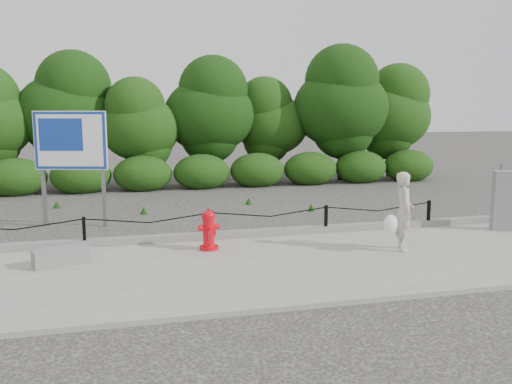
{
  "coord_description": "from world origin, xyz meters",
  "views": [
    {
      "loc": [
        -1.84,
        -10.73,
        2.76
      ],
      "look_at": [
        0.99,
        0.2,
        1.0
      ],
      "focal_mm": 38.0,
      "sensor_mm": 36.0,
      "label": 1
    }
  ],
  "objects_px": {
    "pedestrian": "(403,212)",
    "advertising_sign": "(71,146)",
    "concrete_block": "(61,256)",
    "fire_hydrant": "(209,230)",
    "utility_cabinet": "(504,201)"
  },
  "relations": [
    {
      "from": "pedestrian",
      "to": "advertising_sign",
      "type": "relative_size",
      "value": 0.56
    },
    {
      "from": "fire_hydrant",
      "to": "utility_cabinet",
      "type": "bearing_deg",
      "value": -7.54
    },
    {
      "from": "fire_hydrant",
      "to": "advertising_sign",
      "type": "distance_m",
      "value": 4.36
    },
    {
      "from": "pedestrian",
      "to": "utility_cabinet",
      "type": "xyz_separation_m",
      "value": [
        3.05,
        0.99,
        -0.08
      ]
    },
    {
      "from": "concrete_block",
      "to": "utility_cabinet",
      "type": "height_order",
      "value": "utility_cabinet"
    },
    {
      "from": "fire_hydrant",
      "to": "advertising_sign",
      "type": "xyz_separation_m",
      "value": [
        -2.66,
        3.13,
        1.44
      ]
    },
    {
      "from": "advertising_sign",
      "to": "concrete_block",
      "type": "bearing_deg",
      "value": -73.42
    },
    {
      "from": "fire_hydrant",
      "to": "advertising_sign",
      "type": "height_order",
      "value": "advertising_sign"
    },
    {
      "from": "concrete_block",
      "to": "advertising_sign",
      "type": "xyz_separation_m",
      "value": [
        -0.02,
        3.5,
        1.67
      ]
    },
    {
      "from": "fire_hydrant",
      "to": "advertising_sign",
      "type": "relative_size",
      "value": 0.29
    },
    {
      "from": "fire_hydrant",
      "to": "concrete_block",
      "type": "relative_size",
      "value": 0.85
    },
    {
      "from": "pedestrian",
      "to": "advertising_sign",
      "type": "height_order",
      "value": "advertising_sign"
    },
    {
      "from": "pedestrian",
      "to": "fire_hydrant",
      "type": "bearing_deg",
      "value": 93.33
    },
    {
      "from": "pedestrian",
      "to": "concrete_block",
      "type": "xyz_separation_m",
      "value": [
        -6.18,
        0.59,
        -0.59
      ]
    },
    {
      "from": "fire_hydrant",
      "to": "pedestrian",
      "type": "distance_m",
      "value": 3.69
    }
  ]
}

